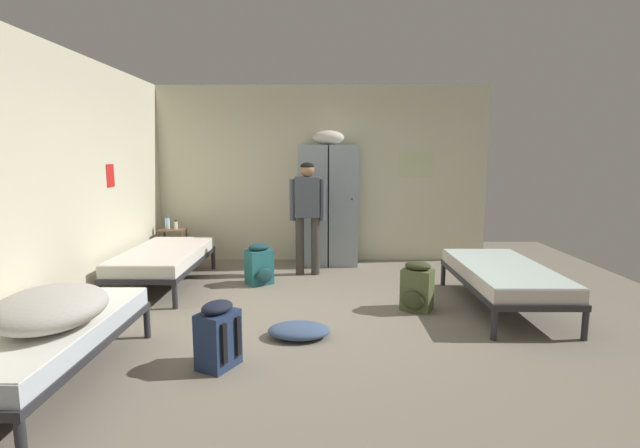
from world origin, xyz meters
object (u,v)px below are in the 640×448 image
Objects in this scene: person_traveler at (307,208)px; backpack_olive at (417,287)px; bed_right at (503,275)px; bedding_heap at (51,308)px; bed_left_front at (41,337)px; backpack_teal at (259,265)px; water_bottle at (167,223)px; locker_bank at (328,203)px; backpack_navy at (217,336)px; bed_left_rear at (164,257)px; lotion_bottle at (176,225)px; shelf_unit at (173,243)px; clothes_pile_denim at (299,330)px.

person_traveler is 2.12m from backpack_olive.
bedding_heap is at bearing -154.53° from bed_right.
person_traveler reaches higher than bed_left_front.
water_bottle is at bearing 145.24° from backpack_teal.
bed_left_front is at bearing 150.29° from bedding_heap.
backpack_olive is (0.96, -2.21, -0.71)m from locker_bank.
person_traveler reaches higher than water_bottle.
bed_left_front is 3.45× the size of backpack_navy.
bedding_heap is at bearing -29.71° from bed_left_front.
bedding_heap reaches higher than bed_left_front.
bed_left_rear is 1.00× the size of bed_left_front.
bed_left_rear is 12.86× the size of lotion_bottle.
bed_left_rear is at bearing -149.49° from locker_bank.
water_bottle reaches higher than shelf_unit.
shelf_unit is at bearing 102.26° from bed_left_rear.
backpack_navy is (1.08, 0.40, -0.37)m from bedding_heap.
bed_left_front is at bearing -90.00° from bed_left_rear.
backpack_olive is 1.50m from clothes_pile_denim.
shelf_unit is at bearing 112.76° from backpack_navy.
bed_left_front is at bearing -87.27° from lotion_bottle.
clothes_pile_denim is at bearing -54.50° from lotion_bottle.
person_traveler reaches higher than clothes_pile_denim.
bed_left_rear is 1.25m from water_bottle.
backpack_olive is at bearing -31.97° from shelf_unit.
backpack_olive is at bearing -28.81° from backpack_teal.
bedding_heap reaches higher than backpack_olive.
shelf_unit reaches higher than backpack_navy.
bed_right is at bearing -12.00° from bed_left_rear.
locker_bank is 1.09× the size of bed_left_front.
backpack_navy is 0.90m from clothes_pile_denim.
person_traveler is at bearing 40.09° from backpack_teal.
bed_right is 9.47× the size of water_bottle.
bedding_heap is (0.13, -2.74, 0.25)m from bed_left_rear.
bed_left_front is at bearing -165.02° from backpack_navy.
backpack_olive is (3.29, -2.05, -0.38)m from lotion_bottle.
locker_bank is at bearing 75.48° from backpack_navy.
backpack_teal is at bearing -127.93° from locker_bank.
person_traveler reaches higher than backpack_teal.
backpack_navy is (1.22, 0.33, -0.12)m from bed_left_front.
bed_left_front is (0.00, -2.67, 0.00)m from bed_left_rear.
bed_right is (4.33, -2.02, 0.04)m from shelf_unit.
bed_right reaches higher than clothes_pile_denim.
bed_left_rear is 2.16× the size of bedding_heap.
bed_left_rear is (-2.15, -1.27, -0.59)m from locker_bank.
person_traveler is (-2.22, 1.48, 0.58)m from bed_right.
clothes_pile_denim is (1.71, 1.01, -0.56)m from bedding_heap.
backpack_teal is (-0.62, -0.52, -0.71)m from person_traveler.
lotion_bottle is at bearing 155.09° from bed_right.
lotion_bottle is 3.74m from backpack_navy.
shelf_unit reaches higher than bed_right.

